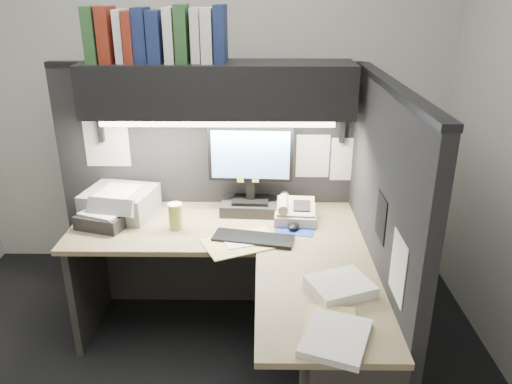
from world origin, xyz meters
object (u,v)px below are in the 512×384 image
overhead_shelf (218,89)px  printer (120,202)px  coffee_cup (175,217)px  desk (271,323)px  keyboard (253,238)px  telephone (295,212)px  notebook_stack (104,219)px  monitor (251,180)px

overhead_shelf → printer: (-0.62, -0.04, -0.69)m
coffee_cup → printer: printer is taller
desk → keyboard: size_ratio=3.79×
telephone → overhead_shelf: bearing=169.9°
keyboard → notebook_stack: bearing=-179.7°
desk → coffee_cup: bearing=137.4°
desk → telephone: (0.16, 0.64, 0.34)m
keyboard → printer: bearing=169.2°
overhead_shelf → coffee_cup: size_ratio=10.53×
desk → overhead_shelf: size_ratio=1.10×
keyboard → coffee_cup: (-0.45, 0.14, 0.06)m
monitor → notebook_stack: size_ratio=2.01×
telephone → printer: size_ratio=0.64×
coffee_cup → overhead_shelf: bearing=45.0°
telephone → notebook_stack: (-1.14, -0.09, -0.01)m
keyboard → coffee_cup: 0.48m
telephone → coffee_cup: bearing=-165.3°
overhead_shelf → printer: size_ratio=3.87×
desk → telephone: bearing=76.2°
coffee_cup → keyboard: bearing=-17.4°
telephone → desk: bearing=-99.6°
monitor → keyboard: bearing=-83.6°
keyboard → printer: printer is taller
desk → notebook_stack: notebook_stack is taller
printer → notebook_stack: size_ratio=1.46×
monitor → notebook_stack: bearing=-163.9°
desk → printer: printer is taller
overhead_shelf → keyboard: overhead_shelf is taller
overhead_shelf → keyboard: 0.88m
monitor → desk: bearing=-78.0°
overhead_shelf → printer: bearing=-176.0°
coffee_cup → notebook_stack: coffee_cup is taller
keyboard → monitor: bearing=105.3°
desk → coffee_cup: size_ratio=11.55×
keyboard → coffee_cup: bearing=174.5°
monitor → keyboard: 0.43m
notebook_stack → coffee_cup: bearing=-5.2°
printer → notebook_stack: bearing=-97.3°
desk → keyboard: bearing=104.6°
desk → coffee_cup: 0.83m
monitor → keyboard: size_ratio=1.23×
telephone → printer: printer is taller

